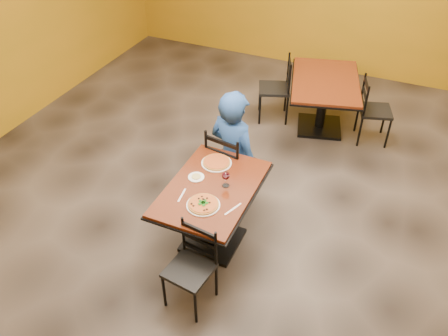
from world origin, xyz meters
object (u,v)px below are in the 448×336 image
at_px(table_main, 212,202).
at_px(chair_main_near, 189,271).
at_px(table_second, 324,93).
at_px(pizza_main, 203,204).
at_px(chair_second_left, 274,89).
at_px(pizza_far, 216,162).
at_px(chair_second_right, 375,111).
at_px(diner, 234,144).
at_px(side_plate, 196,177).
at_px(plate_far, 217,163).
at_px(plate_main, 203,205).
at_px(wine_glass, 226,178).
at_px(chair_main_far, 231,164).

xyz_separation_m(table_main, chair_main_near, (0.13, -0.74, -0.14)).
bearing_deg(table_second, pizza_main, -98.48).
bearing_deg(chair_second_left, pizza_far, -17.10).
relative_size(table_main, chair_second_right, 1.38).
relative_size(table_second, chair_second_right, 1.70).
relative_size(diner, side_plate, 8.17).
height_order(table_second, pizza_main, pizza_main).
relative_size(pizza_far, side_plate, 1.75).
relative_size(table_main, pizza_far, 4.39).
relative_size(plate_far, pizza_far, 1.11).
height_order(table_main, plate_far, plate_far).
bearing_deg(pizza_far, chair_second_left, 93.29).
relative_size(table_main, chair_second_left, 1.32).
xyz_separation_m(chair_second_left, pizza_main, (0.28, -2.86, 0.31)).
relative_size(diner, plate_far, 4.22).
relative_size(table_second, pizza_far, 5.41).
distance_m(table_main, diner, 0.89).
distance_m(diner, side_plate, 0.81).
xyz_separation_m(chair_main_near, diner, (-0.26, 1.62, 0.24)).
bearing_deg(pizza_far, table_second, 75.58).
bearing_deg(chair_second_right, plate_main, 141.60).
xyz_separation_m(chair_main_near, side_plate, (-0.32, 0.81, 0.34)).
bearing_deg(wine_glass, table_main, -148.13).
bearing_deg(wine_glass, chair_second_left, 97.99).
xyz_separation_m(table_second, side_plate, (-0.66, -2.52, 0.19)).
bearing_deg(diner, plate_main, 116.08).
bearing_deg(chair_main_near, chair_second_left, 103.60).
height_order(chair_second_right, diner, diner).
bearing_deg(table_second, chair_second_right, 0.00).
bearing_deg(plate_far, plate_main, -76.44).
xyz_separation_m(chair_main_far, plate_far, (-0.00, -0.38, 0.28)).
bearing_deg(chair_second_left, chair_second_right, 69.61).
bearing_deg(table_second, plate_far, -104.42).
bearing_deg(chair_main_near, pizza_main, 107.53).
bearing_deg(chair_second_left, plate_far, -17.10).
height_order(plate_main, pizza_far, pizza_far).
bearing_deg(table_second, chair_second_left, 180.00).
relative_size(chair_main_far, pizza_main, 3.37).
distance_m(chair_main_near, pizza_far, 1.18).
distance_m(chair_second_left, side_plate, 2.54).
bearing_deg(chair_main_near, plate_main, 107.53).
xyz_separation_m(table_main, chair_main_far, (-0.11, 0.73, -0.08)).
relative_size(chair_main_near, side_plate, 5.18).
bearing_deg(plate_main, pizza_main, 0.00).
height_order(chair_main_far, plate_main, chair_main_far).
bearing_deg(chair_main_near, wine_glass, 98.06).
distance_m(chair_main_near, chair_main_far, 1.50).
xyz_separation_m(chair_main_far, pizza_far, (-0.00, -0.38, 0.29)).
xyz_separation_m(chair_second_right, diner, (-1.31, -1.72, 0.21)).
bearing_deg(chair_main_far, pizza_far, 98.73).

